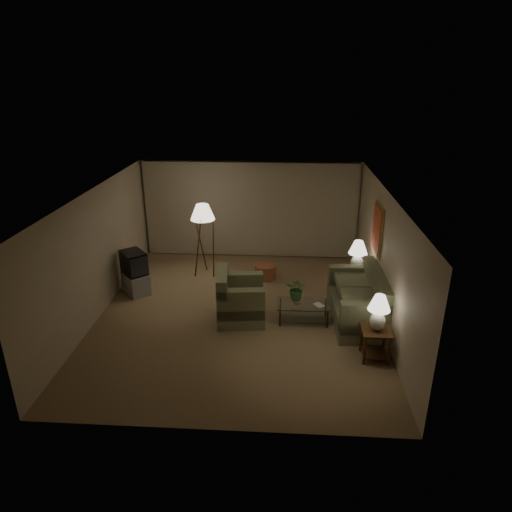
{
  "coord_description": "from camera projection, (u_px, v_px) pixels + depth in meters",
  "views": [
    {
      "loc": [
        0.92,
        -8.73,
        4.93
      ],
      "look_at": [
        0.34,
        0.6,
        1.13
      ],
      "focal_mm": 32.0,
      "sensor_mm": 36.0,
      "label": 1
    }
  ],
  "objects": [
    {
      "name": "crt_tv",
      "position": [
        134.0,
        263.0,
        10.65
      ],
      "size": [
        1.08,
        1.07,
        0.54
      ],
      "primitive_type": "cube",
      "rotation": [
        0.0,
        0.0,
        -0.87
      ],
      "color": "black",
      "rests_on": "tv_cabinet"
    },
    {
      "name": "side_table_near",
      "position": [
        375.0,
        339.0,
        8.3
      ],
      "size": [
        0.53,
        0.53,
        0.6
      ],
      "color": "#371C0F",
      "rests_on": "ground"
    },
    {
      "name": "tv_cabinet",
      "position": [
        136.0,
        283.0,
        10.85
      ],
      "size": [
        1.17,
        1.16,
        0.5
      ],
      "primitive_type": "cube",
      "rotation": [
        0.0,
        0.0,
        -0.87
      ],
      "color": "#A3A3A5",
      "rests_on": "ground"
    },
    {
      "name": "sofa",
      "position": [
        357.0,
        302.0,
        9.54
      ],
      "size": [
        2.04,
        1.13,
        0.87
      ],
      "rotation": [
        0.0,
        0.0,
        -1.53
      ],
      "color": "#707955",
      "rests_on": "ground"
    },
    {
      "name": "side_table_far",
      "position": [
        355.0,
        279.0,
        10.7
      ],
      "size": [
        0.53,
        0.44,
        0.6
      ],
      "color": "#371C0F",
      "rests_on": "ground"
    },
    {
      "name": "room_shell",
      "position": [
        245.0,
        217.0,
        10.72
      ],
      "size": [
        6.04,
        7.02,
        2.72
      ],
      "color": "beige",
      "rests_on": "ground"
    },
    {
      "name": "floor_lamp",
      "position": [
        204.0,
        239.0,
        11.55
      ],
      "size": [
        0.61,
        0.61,
        1.88
      ],
      "color": "#371C0F",
      "rests_on": "ground"
    },
    {
      "name": "table_lamp_near",
      "position": [
        379.0,
        310.0,
        8.07
      ],
      "size": [
        0.4,
        0.4,
        0.69
      ],
      "color": "silver",
      "rests_on": "side_table_near"
    },
    {
      "name": "table_lamp_far",
      "position": [
        358.0,
        254.0,
        10.46
      ],
      "size": [
        0.43,
        0.43,
        0.75
      ],
      "color": "silver",
      "rests_on": "side_table_far"
    },
    {
      "name": "flowers",
      "position": [
        297.0,
        286.0,
        9.38
      ],
      "size": [
        0.5,
        0.46,
        0.48
      ],
      "primitive_type": "imported",
      "rotation": [
        0.0,
        0.0,
        -0.2
      ],
      "color": "#387032",
      "rests_on": "vase"
    },
    {
      "name": "coffee_table",
      "position": [
        303.0,
        310.0,
        9.57
      ],
      "size": [
        1.11,
        0.61,
        0.41
      ],
      "color": "silver",
      "rests_on": "ground"
    },
    {
      "name": "ground",
      "position": [
        239.0,
        314.0,
        9.98
      ],
      "size": [
        7.0,
        7.0,
        0.0
      ],
      "primitive_type": "plane",
      "color": "brown",
      "rests_on": "ground"
    },
    {
      "name": "armchair",
      "position": [
        241.0,
        300.0,
        9.63
      ],
      "size": [
        1.23,
        1.19,
        0.87
      ],
      "rotation": [
        0.0,
        0.0,
        1.67
      ],
      "color": "#707955",
      "rests_on": "ground"
    },
    {
      "name": "book",
      "position": [
        316.0,
        306.0,
        9.41
      ],
      "size": [
        0.27,
        0.28,
        0.02
      ],
      "primitive_type": "imported",
      "rotation": [
        0.0,
        0.0,
        0.63
      ],
      "color": "olive",
      "rests_on": "coffee_table"
    },
    {
      "name": "ottoman",
      "position": [
        265.0,
        271.0,
        11.64
      ],
      "size": [
        0.71,
        0.71,
        0.36
      ],
      "primitive_type": "cylinder",
      "rotation": [
        0.0,
        0.0,
        -0.37
      ],
      "color": "#AE613B",
      "rests_on": "ground"
    },
    {
      "name": "vase",
      "position": [
        297.0,
        300.0,
        9.5
      ],
      "size": [
        0.17,
        0.17,
        0.16
      ],
      "primitive_type": "imported",
      "rotation": [
        0.0,
        0.0,
        0.15
      ],
      "color": "silver",
      "rests_on": "coffee_table"
    }
  ]
}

